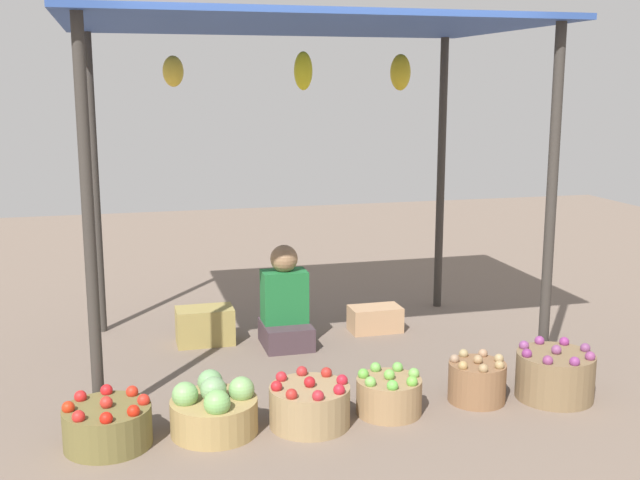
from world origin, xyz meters
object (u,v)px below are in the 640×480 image
object	(u,v)px
basket_cabbages	(214,410)
basket_purple_onions	(555,375)
basket_green_apples	(389,395)
basket_red_tomatoes	(108,425)
basket_potatoes	(477,381)
basket_red_apples	(310,405)
wooden_crate_stacked_rear	(375,319)
vendor_person	(285,307)
wooden_crate_near_vendor	(205,326)

from	to	relation	value
basket_cabbages	basket_purple_onions	bearing A→B (deg)	-0.87
basket_green_apples	basket_purple_onions	distance (m)	1.11
basket_red_tomatoes	basket_purple_onions	distance (m)	2.76
basket_potatoes	basket_red_apples	bearing A→B (deg)	-175.62
basket_red_tomatoes	wooden_crate_stacked_rear	world-z (taller)	basket_red_tomatoes
basket_purple_onions	wooden_crate_stacked_rear	bearing A→B (deg)	112.59
vendor_person	wooden_crate_near_vendor	size ratio (longest dim) A/B	1.78
vendor_person	wooden_crate_near_vendor	distance (m)	0.64
basket_green_apples	wooden_crate_stacked_rear	xyz separation A→B (m)	(0.44, 1.57, -0.02)
basket_red_tomatoes	basket_potatoes	distance (m)	2.26
vendor_person	wooden_crate_stacked_rear	xyz separation A→B (m)	(0.78, 0.15, -0.20)
basket_cabbages	basket_red_apples	world-z (taller)	basket_cabbages
basket_red_apples	basket_potatoes	world-z (taller)	basket_potatoes
vendor_person	wooden_crate_stacked_rear	distance (m)	0.82
basket_red_tomatoes	basket_cabbages	distance (m)	0.59
basket_red_apples	basket_purple_onions	distance (m)	1.62
basket_red_tomatoes	basket_potatoes	xyz separation A→B (m)	(2.26, 0.06, 0.01)
vendor_person	basket_red_tomatoes	distance (m)	1.96
basket_potatoes	basket_green_apples	bearing A→B (deg)	-176.25
basket_red_apples	basket_purple_onions	xyz separation A→B (m)	(1.62, 0.01, 0.03)
basket_cabbages	basket_potatoes	bearing A→B (deg)	1.52
basket_red_tomatoes	basket_green_apples	distance (m)	1.66
basket_red_tomatoes	wooden_crate_stacked_rear	size ratio (longest dim) A/B	1.18
basket_red_tomatoes	basket_green_apples	xyz separation A→B (m)	(1.66, 0.02, -0.00)
basket_cabbages	wooden_crate_stacked_rear	world-z (taller)	basket_cabbages
vendor_person	basket_red_apples	distance (m)	1.49
vendor_person	basket_cabbages	xyz separation A→B (m)	(-0.73, -1.43, -0.16)
basket_cabbages	basket_red_apples	xyz separation A→B (m)	(0.56, -0.04, -0.01)
vendor_person	basket_red_apples	world-z (taller)	vendor_person
basket_red_apples	wooden_crate_near_vendor	bearing A→B (deg)	104.39
vendor_person	basket_red_apples	xyz separation A→B (m)	(-0.17, -1.47, -0.17)
basket_purple_onions	wooden_crate_near_vendor	world-z (taller)	basket_purple_onions
basket_potatoes	wooden_crate_stacked_rear	distance (m)	1.54
basket_red_apples	basket_cabbages	bearing A→B (deg)	175.78
basket_red_tomatoes	basket_potatoes	size ratio (longest dim) A/B	1.34
vendor_person	wooden_crate_near_vendor	bearing A→B (deg)	162.57
vendor_person	basket_potatoes	distance (m)	1.68
basket_cabbages	basket_red_tomatoes	bearing A→B (deg)	-178.38
basket_cabbages	basket_green_apples	bearing A→B (deg)	0.25
basket_green_apples	vendor_person	bearing A→B (deg)	103.42
wooden_crate_near_vendor	basket_purple_onions	bearing A→B (deg)	-38.89
basket_potatoes	basket_purple_onions	xyz separation A→B (m)	(0.50, -0.08, 0.02)
basket_cabbages	wooden_crate_stacked_rear	bearing A→B (deg)	46.28
basket_red_tomatoes	wooden_crate_stacked_rear	bearing A→B (deg)	37.17
basket_purple_onions	wooden_crate_stacked_rear	xyz separation A→B (m)	(-0.67, 1.61, -0.05)
basket_potatoes	wooden_crate_near_vendor	bearing A→B (deg)	134.40
wooden_crate_near_vendor	basket_potatoes	bearing A→B (deg)	-45.60
basket_cabbages	basket_potatoes	size ratio (longest dim) A/B	1.39
vendor_person	basket_red_tomatoes	world-z (taller)	vendor_person
vendor_person	basket_purple_onions	bearing A→B (deg)	-45.25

